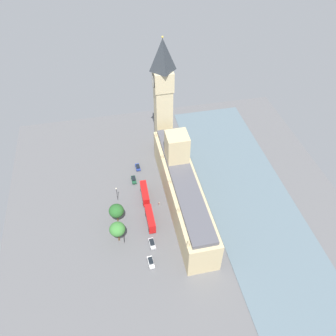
% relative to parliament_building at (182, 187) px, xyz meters
% --- Properties ---
extents(ground_plane, '(130.80, 130.80, 0.00)m').
position_rel_parliament_building_xyz_m(ground_plane, '(1.99, 1.63, -8.13)').
color(ground_plane, '#565659').
extents(river_thames, '(33.47, 117.72, 0.25)m').
position_rel_parliament_building_xyz_m(river_thames, '(-26.65, 1.63, -8.00)').
color(river_thames, slate).
rests_on(river_thames, ground).
extents(parliament_building, '(11.42, 60.80, 26.02)m').
position_rel_parliament_building_xyz_m(parliament_building, '(0.00, 0.00, 0.00)').
color(parliament_building, tan).
rests_on(parliament_building, ground).
extents(clock_tower, '(8.07, 8.07, 51.68)m').
position_rel_parliament_building_xyz_m(clock_tower, '(-0.04, -35.64, 18.59)').
color(clock_tower, '#CCBA8E').
rests_on(clock_tower, ground).
extents(car_blue_trailing, '(1.97, 4.17, 1.74)m').
position_rel_parliament_building_xyz_m(car_blue_trailing, '(14.19, -21.85, -7.24)').
color(car_blue_trailing, navy).
rests_on(car_blue_trailing, ground).
extents(car_dark_green_leading, '(1.94, 4.45, 1.74)m').
position_rel_parliament_building_xyz_m(car_dark_green_leading, '(16.93, -14.80, -7.24)').
color(car_dark_green_leading, '#19472D').
rests_on(car_dark_green_leading, ground).
extents(double_decker_bus_by_river_gate, '(2.86, 10.56, 4.75)m').
position_rel_parliament_building_xyz_m(double_decker_bus_by_river_gate, '(13.83, -4.58, -5.49)').
color(double_decker_bus_by_river_gate, red).
rests_on(double_decker_bus_by_river_gate, ground).
extents(double_decker_bus_kerbside, '(2.69, 10.51, 4.75)m').
position_rel_parliament_building_xyz_m(double_decker_bus_kerbside, '(13.85, 8.09, -5.49)').
color(double_decker_bus_kerbside, red).
rests_on(double_decker_bus_kerbside, ground).
extents(car_silver_opposite_hall, '(2.15, 4.70, 1.74)m').
position_rel_parliament_building_xyz_m(car_silver_opposite_hall, '(14.90, 17.65, -7.24)').
color(car_silver_opposite_hall, '#B7B7BC').
rests_on(car_silver_opposite_hall, ground).
extents(car_white_under_trees, '(2.06, 4.68, 1.74)m').
position_rel_parliament_building_xyz_m(car_white_under_trees, '(16.60, 24.83, -7.24)').
color(car_white_under_trees, silver).
rests_on(car_white_under_trees, ground).
extents(pedestrian_corner, '(0.64, 0.55, 1.69)m').
position_rel_parliament_building_xyz_m(pedestrian_corner, '(8.97, 0.21, -7.36)').
color(pedestrian_corner, gray).
rests_on(pedestrian_corner, ground).
extents(plane_tree_midblock, '(5.55, 5.55, 9.02)m').
position_rel_parliament_building_xyz_m(plane_tree_midblock, '(26.12, 13.32, -1.51)').
color(plane_tree_midblock, brown).
rests_on(plane_tree_midblock, ground).
extents(plane_tree_far_end, '(5.53, 5.53, 8.22)m').
position_rel_parliament_building_xyz_m(plane_tree_far_end, '(25.64, 4.51, -2.29)').
color(plane_tree_far_end, brown).
rests_on(plane_tree_far_end, ground).
extents(street_lamp_near_tower, '(0.56, 0.56, 6.79)m').
position_rel_parliament_building_xyz_m(street_lamp_near_tower, '(24.37, 14.73, -3.43)').
color(street_lamp_near_tower, black).
rests_on(street_lamp_near_tower, ground).
extents(street_lamp_slot_10, '(0.56, 0.56, 6.97)m').
position_rel_parliament_building_xyz_m(street_lamp_slot_10, '(24.58, -5.75, -3.32)').
color(street_lamp_slot_10, black).
rests_on(street_lamp_slot_10, ground).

